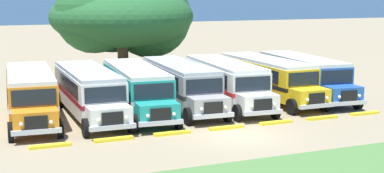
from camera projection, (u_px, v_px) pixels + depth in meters
name	position (u px, v px, depth m)	size (l,w,h in m)	color
ground_plane	(240.00, 136.00, 28.60)	(220.00, 220.00, 0.00)	#937F60
parked_bus_slot_0	(31.00, 93.00, 32.14)	(3.39, 10.95, 2.82)	orange
parked_bus_slot_1	(89.00, 90.00, 32.90)	(2.80, 10.85, 2.82)	silver
parked_bus_slot_2	(137.00, 87.00, 33.98)	(3.43, 10.95, 2.82)	teal
parked_bus_slot_3	(181.00, 83.00, 35.60)	(3.21, 10.92, 2.82)	#9E9993
parked_bus_slot_4	(226.00, 81.00, 36.49)	(3.46, 10.96, 2.82)	silver
parked_bus_slot_5	(268.00, 77.00, 38.18)	(2.69, 10.84, 2.82)	yellow
parked_bus_slot_6	(304.00, 75.00, 39.22)	(3.58, 10.98, 2.82)	#23519E
curb_wheelstop_0	(50.00, 146.00, 26.43)	(2.00, 0.36, 0.15)	yellow
curb_wheelstop_1	(114.00, 139.00, 27.62)	(2.00, 0.36, 0.15)	yellow
curb_wheelstop_2	(172.00, 133.00, 28.82)	(2.00, 0.36, 0.15)	yellow
curb_wheelstop_3	(226.00, 128.00, 30.01)	(2.00, 0.36, 0.15)	yellow
curb_wheelstop_4	(276.00, 123.00, 31.21)	(2.00, 0.36, 0.15)	yellow
curb_wheelstop_5	(322.00, 118.00, 32.40)	(2.00, 0.36, 0.15)	yellow
curb_wheelstop_6	(365.00, 113.00, 33.60)	(2.00, 0.36, 0.15)	yellow
broad_shade_tree	(122.00, 15.00, 47.12)	(12.48, 12.69, 9.51)	brown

